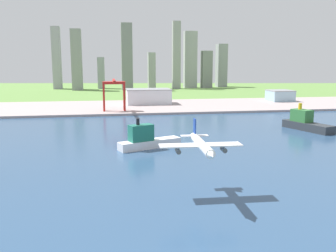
{
  "coord_description": "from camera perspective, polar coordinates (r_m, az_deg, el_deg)",
  "views": [
    {
      "loc": [
        -42.5,
        21.48,
        58.29
      ],
      "look_at": [
        -18.98,
        162.95,
        33.13
      ],
      "focal_mm": 39.51,
      "sensor_mm": 36.0,
      "label": 1
    }
  ],
  "objects": [
    {
      "name": "warehouse_main",
      "position": [
        492.61,
        -3.04,
        4.6
      ],
      "size": [
        58.25,
        37.22,
        19.84
      ],
      "color": "silver",
      "rests_on": "industrial_pier"
    },
    {
      "name": "container_barge",
      "position": [
        338.05,
        20.47,
        0.48
      ],
      "size": [
        26.96,
        48.11,
        22.36
      ],
      "color": "#2D3338",
      "rests_on": "water_bay"
    },
    {
      "name": "airplane_landing",
      "position": [
        157.52,
        5.2,
        -2.93
      ],
      "size": [
        35.94,
        38.37,
        12.52
      ],
      "color": "white"
    },
    {
      "name": "port_crane_red",
      "position": [
        422.92,
        -8.34,
        5.85
      ],
      "size": [
        25.43,
        45.97,
        35.92
      ],
      "color": "red",
      "rests_on": "industrial_pier"
    },
    {
      "name": "distant_skyline",
      "position": [
        804.97,
        -3.34,
        9.87
      ],
      "size": [
        384.41,
        80.15,
        141.94
      ],
      "color": "#9C99A7",
      "rests_on": "ground"
    },
    {
      "name": "water_bay",
      "position": [
        230.11,
        1.52,
        -4.71
      ],
      "size": [
        840.0,
        360.0,
        0.15
      ],
      "primitive_type": "cube",
      "color": "#2D4C70",
      "rests_on": "ground"
    },
    {
      "name": "ferry_boat",
      "position": [
        250.26,
        -3.33,
        -2.11
      ],
      "size": [
        44.67,
        25.09,
        20.93
      ],
      "color": "white",
      "rests_on": "water_bay"
    },
    {
      "name": "industrial_pier",
      "position": [
        473.89,
        -4.23,
        3.01
      ],
      "size": [
        840.0,
        140.0,
        2.5
      ],
      "primitive_type": "cube",
      "color": "#A79796",
      "rests_on": "ground"
    },
    {
      "name": "ground_plane",
      "position": [
        287.72,
        -0.75,
        -1.74
      ],
      "size": [
        2400.0,
        2400.0,
        0.0
      ],
      "primitive_type": "plane",
      "color": "#618C42"
    },
    {
      "name": "warehouse_annex",
      "position": [
        551.72,
        16.9,
        4.53
      ],
      "size": [
        32.15,
        32.87,
        15.51
      ],
      "color": "#99BCD1",
      "rests_on": "industrial_pier"
    }
  ]
}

